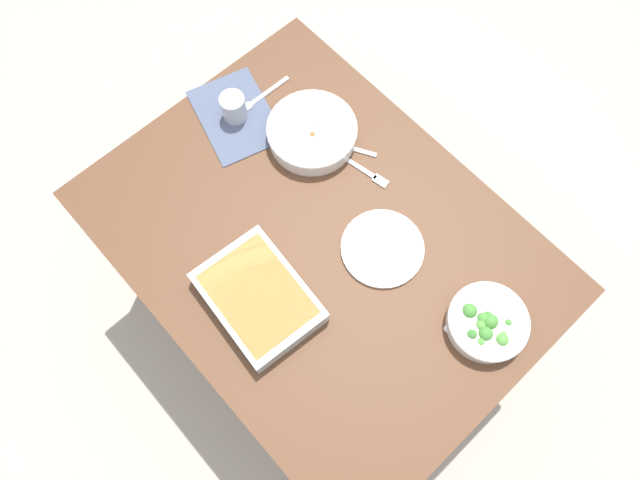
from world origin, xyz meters
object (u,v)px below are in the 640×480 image
object	(u,v)px
stew_bowl	(312,132)
side_plate	(382,248)
fork_on_table	(365,171)
spoon_by_stew	(338,144)
broccoli_bowl	(487,323)
spoon_spare	(259,98)
drink_cup	(234,108)
spoon_by_broccoli	(468,327)
baking_dish	(258,297)

from	to	relation	value
stew_bowl	side_plate	xyz separation A→B (m)	(-0.38, 0.09, -0.03)
fork_on_table	spoon_by_stew	bearing A→B (deg)	-1.31
spoon_by_stew	fork_on_table	world-z (taller)	spoon_by_stew
broccoli_bowl	side_plate	size ratio (longest dim) A/B	0.92
spoon_by_stew	spoon_spare	world-z (taller)	same
fork_on_table	drink_cup	bearing A→B (deg)	21.39
spoon_by_stew	broccoli_bowl	bearing A→B (deg)	172.32
side_plate	spoon_by_broccoli	xyz separation A→B (m)	(-0.29, -0.01, -0.00)
drink_cup	spoon_by_broccoli	bearing A→B (deg)	-177.73
spoon_spare	side_plate	bearing A→B (deg)	173.82
stew_bowl	baking_dish	distance (m)	0.50
drink_cup	broccoli_bowl	bearing A→B (deg)	-175.67
spoon_spare	fork_on_table	world-z (taller)	spoon_spare
side_plate	fork_on_table	size ratio (longest dim) A/B	1.24
drink_cup	spoon_spare	size ratio (longest dim) A/B	0.48
spoon_by_broccoli	drink_cup	bearing A→B (deg)	2.27
fork_on_table	spoon_spare	bearing A→B (deg)	9.51
broccoli_bowl	drink_cup	size ratio (longest dim) A/B	2.39
stew_bowl	side_plate	bearing A→B (deg)	166.43
baking_dish	spoon_by_stew	distance (m)	0.50
stew_bowl	drink_cup	bearing A→B (deg)	29.23
side_plate	fork_on_table	distance (m)	0.23
drink_cup	spoon_by_stew	world-z (taller)	drink_cup
stew_bowl	side_plate	size ratio (longest dim) A/B	1.16
drink_cup	spoon_by_broccoli	world-z (taller)	drink_cup
spoon_by_stew	fork_on_table	size ratio (longest dim) A/B	0.91
baking_dish	drink_cup	size ratio (longest dim) A/B	3.73
stew_bowl	drink_cup	xyz separation A→B (m)	(0.20, 0.11, 0.01)
spoon_by_stew	fork_on_table	xyz separation A→B (m)	(-0.11, 0.00, -0.00)
stew_bowl	spoon_by_stew	distance (m)	0.08
drink_cup	side_plate	size ratio (longest dim) A/B	0.39
side_plate	broccoli_bowl	bearing A→B (deg)	-172.05
baking_dish	drink_cup	xyz separation A→B (m)	(0.47, -0.31, 0.00)
baking_dish	spoon_spare	distance (m)	0.61
spoon_by_broccoli	baking_dish	bearing A→B (deg)	40.08
spoon_by_stew	fork_on_table	distance (m)	0.11
baking_dish	spoon_by_stew	xyz separation A→B (m)	(0.20, -0.46, -0.03)
drink_cup	fork_on_table	xyz separation A→B (m)	(-0.38, -0.15, -0.04)
stew_bowl	side_plate	world-z (taller)	stew_bowl
spoon_spare	stew_bowl	bearing A→B (deg)	-172.10
side_plate	spoon_by_stew	distance (m)	0.33
spoon_by_stew	fork_on_table	bearing A→B (deg)	178.69
stew_bowl	spoon_by_broccoli	distance (m)	0.67
spoon_by_broccoli	fork_on_table	xyz separation A→B (m)	(0.49, -0.12, -0.00)
spoon_by_broccoli	spoon_spare	bearing A→B (deg)	-3.38
side_plate	fork_on_table	world-z (taller)	side_plate
stew_bowl	baking_dish	size ratio (longest dim) A/B	0.81
spoon_by_stew	spoon_spare	size ratio (longest dim) A/B	0.92
stew_bowl	fork_on_table	world-z (taller)	stew_bowl
baking_dish	spoon_by_broccoli	bearing A→B (deg)	-139.92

